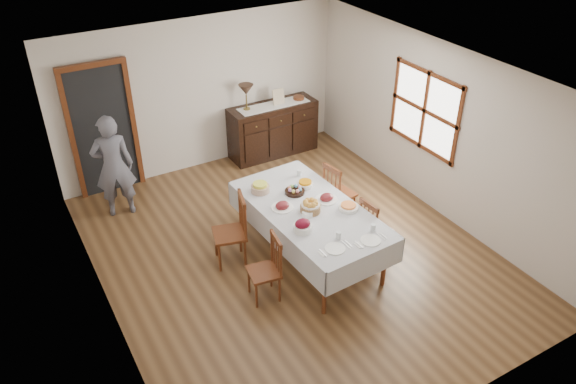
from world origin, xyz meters
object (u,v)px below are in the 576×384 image
chair_right_near (374,228)px  sideboard (273,129)px  table_lamp (246,90)px  chair_right_far (337,192)px  chair_left_near (267,268)px  dining_table (310,214)px  person (113,163)px  chair_left_far (233,230)px

chair_right_near → sideboard: sideboard is taller
sideboard → table_lamp: size_ratio=3.48×
chair_right_far → table_lamp: (-0.30, 2.38, 0.83)m
chair_left_near → chair_right_far: 1.98m
dining_table → chair_right_far: 1.05m
chair_right_far → person: person is taller
chair_left_near → chair_left_far: bearing=-167.3°
chair_right_far → sideboard: sideboard is taller
chair_left_near → person: (-1.08, 2.81, 0.42)m
dining_table → chair_left_far: chair_left_far is taller
dining_table → chair_left_near: bearing=-157.8°
chair_left_far → sideboard: size_ratio=0.64×
chair_left_near → chair_right_far: (1.72, 0.99, 0.03)m
chair_right_near → table_lamp: 3.47m
dining_table → table_lamp: size_ratio=5.25×
chair_right_far → chair_left_near: bearing=111.1°
dining_table → table_lamp: (0.55, 2.96, 0.60)m
dining_table → person: person is taller
chair_left_far → sideboard: (1.97, 2.48, -0.04)m
chair_left_near → chair_right_near: chair_right_near is taller
sideboard → table_lamp: table_lamp is taller
chair_left_far → chair_right_near: size_ratio=1.13×
chair_right_near → person: person is taller
chair_left_near → table_lamp: size_ratio=1.95×
dining_table → chair_right_far: chair_right_far is taller
dining_table → table_lamp: table_lamp is taller
chair_left_far → table_lamp: 3.02m
chair_left_near → chair_right_near: bearing=99.0°
chair_left_near → person: size_ratio=0.51×
chair_left_near → chair_left_far: chair_left_far is taller
chair_right_near → chair_left_near: bearing=85.6°
dining_table → chair_left_near: (-0.87, -0.41, -0.26)m
sideboard → person: bearing=-170.0°
chair_right_far → table_lamp: bearing=-1.5°
dining_table → sideboard: bearing=67.4°
chair_left_far → sideboard: bearing=156.8°
chair_right_far → chair_left_far: bearing=85.6°
dining_table → chair_left_far: bearing=151.3°
chair_right_near → chair_right_far: size_ratio=0.95×
chair_left_near → table_lamp: 3.75m
person → table_lamp: bearing=-156.2°
chair_left_far → table_lamp: table_lamp is taller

